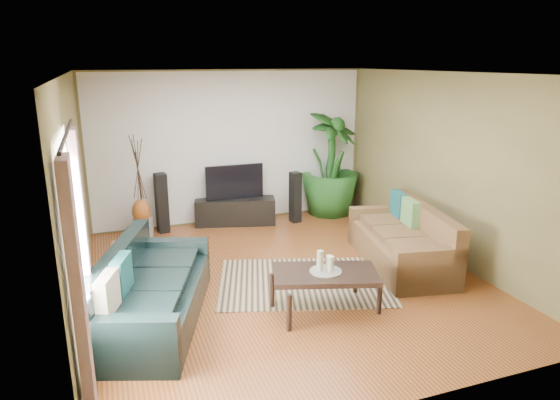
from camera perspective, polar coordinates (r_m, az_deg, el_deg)
name	(u,v)px	position (r m, az deg, el deg)	size (l,w,h in m)	color
floor	(285,278)	(6.85, 0.58, -8.92)	(5.50, 5.50, 0.00)	brown
ceiling	(286,73)	(6.23, 0.65, 14.30)	(5.50, 5.50, 0.00)	white
wall_back	(231,147)	(8.98, -5.57, 5.99)	(5.00, 5.00, 0.00)	olive
wall_front	(408,259)	(4.06, 14.40, -6.53)	(5.00, 5.00, 0.00)	olive
wall_left	(76,199)	(6.03, -22.25, 0.07)	(5.50, 5.50, 0.00)	olive
wall_right	(447,168)	(7.63, 18.53, 3.52)	(5.50, 5.50, 0.00)	olive
backwall_panel	(232,148)	(8.97, -5.56, 5.98)	(4.90, 4.90, 0.00)	white
window_pane	(72,242)	(4.48, -22.64, -4.47)	(1.80, 1.80, 0.00)	white
curtain_near	(80,309)	(3.88, -21.89, -11.53)	(0.08, 0.35, 2.20)	gray
curtain_far	(84,240)	(5.27, -21.53, -4.29)	(0.08, 0.35, 2.20)	gray
curtain_rod	(66,133)	(4.27, -23.23, 7.02)	(0.03, 0.03, 1.90)	black
sofa_left	(153,286)	(5.81, -14.26, -9.52)	(2.22, 0.95, 0.85)	black
sofa_right	(401,237)	(7.33, 13.62, -4.09)	(2.04, 0.92, 0.85)	brown
area_rug	(304,282)	(6.74, 2.76, -9.30)	(2.23, 1.58, 0.01)	tan
coffee_table	(325,291)	(5.95, 5.18, -10.34)	(1.20, 0.65, 0.49)	black
candle_tray	(326,271)	(5.85, 5.24, -8.10)	(0.37, 0.37, 0.02)	gray
candle_tall	(320,261)	(5.80, 4.60, -6.92)	(0.08, 0.08, 0.24)	beige
candle_mid	(330,264)	(5.79, 5.79, -7.28)	(0.08, 0.08, 0.19)	beige
candle_short	(329,262)	(5.89, 5.63, -7.03)	(0.08, 0.08, 0.15)	beige
tv_stand	(235,211)	(8.99, -5.14, -1.28)	(1.41, 0.42, 0.47)	black
television	(234,182)	(8.85, -5.22, 2.08)	(1.04, 0.06, 0.61)	black
speaker_left	(162,203)	(8.70, -13.35, -0.34)	(0.18, 0.21, 1.03)	black
speaker_right	(295,197)	(9.01, 1.76, 0.31)	(0.17, 0.18, 0.92)	black
potted_plant	(331,163)	(9.44, 5.82, 4.22)	(1.11, 1.11, 1.97)	#174416
plant_pot	(330,206)	(9.64, 5.68, -0.71)	(0.36, 0.36, 0.28)	black
pedestal	(143,229)	(8.55, -15.44, -3.24)	(0.32, 0.32, 0.32)	gray
vase	(141,212)	(8.46, -15.59, -1.28)	(0.29, 0.29, 0.41)	#9A4E1C
side_table	(129,261)	(7.08, -16.86, -6.71)	(0.44, 0.44, 0.47)	brown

